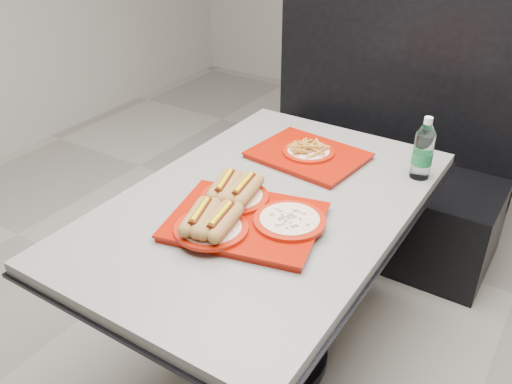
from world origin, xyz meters
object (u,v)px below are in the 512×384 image
Objects in this scene: booth_bench at (376,165)px; tray_near at (240,214)px; water_bottle at (423,152)px; tray_far at (308,153)px; diner_table at (265,239)px.

booth_bench is 2.51× the size of tray_near.
booth_bench is 0.88m from water_bottle.
tray_near is 1.21× the size of tray_far.
diner_table is at bearing -86.04° from tray_far.
water_bottle is at bearing 49.03° from diner_table.
water_bottle is (0.39, 0.45, 0.27)m from diner_table.
water_bottle reaches higher than tray_near.
booth_bench is at bearing 90.40° from tray_near.
diner_table is 0.40m from tray_far.
water_bottle is at bearing 58.21° from tray_near.
booth_bench reaches higher than tray_far.
booth_bench is 5.76× the size of water_bottle.
water_bottle reaches higher than tray_far.
tray_near is at bearing -89.60° from booth_bench.
water_bottle is at bearing 12.31° from tray_far.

